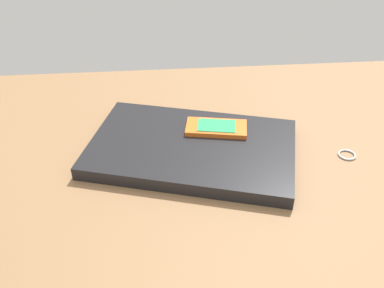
# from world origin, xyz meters

# --- Properties ---
(desk_surface) EXTENTS (1.20, 0.80, 0.03)m
(desk_surface) POSITION_xyz_m (0.00, 0.00, 0.01)
(desk_surface) COLOR olive
(desk_surface) RESTS_ON ground
(laptop_closed) EXTENTS (0.39, 0.31, 0.02)m
(laptop_closed) POSITION_xyz_m (0.03, 0.06, 0.04)
(laptop_closed) COLOR black
(laptop_closed) RESTS_ON desk_surface
(cell_phone_on_laptop) EXTENTS (0.11, 0.07, 0.01)m
(cell_phone_on_laptop) POSITION_xyz_m (0.08, 0.10, 0.06)
(cell_phone_on_laptop) COLOR orange
(cell_phone_on_laptop) RESTS_ON laptop_closed
(key_ring) EXTENTS (0.03, 0.03, 0.00)m
(key_ring) POSITION_xyz_m (0.30, 0.03, 0.03)
(key_ring) COLOR silver
(key_ring) RESTS_ON desk_surface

